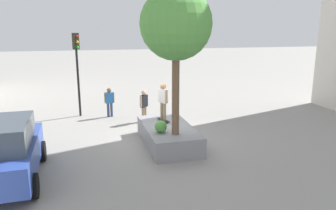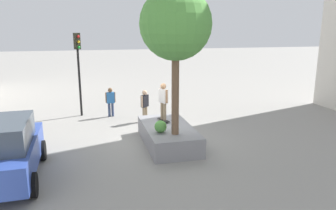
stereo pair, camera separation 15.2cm
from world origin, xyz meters
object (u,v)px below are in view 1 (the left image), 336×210
object	(u,v)px
skateboarder	(163,99)
traffic_light_corner	(77,60)
sedan_parked	(5,151)
bystander_watching	(109,100)
pedestrian_crossing	(144,104)
plaza_tree	(176,25)
skateboard	(163,120)
planter_ledge	(168,135)

from	to	relation	value
skateboarder	traffic_light_corner	size ratio (longest dim) A/B	0.36
sedan_parked	bystander_watching	size ratio (longest dim) A/B	2.75
bystander_watching	sedan_parked	bearing A→B (deg)	151.35
sedan_parked	pedestrian_crossing	bearing A→B (deg)	-44.63
plaza_tree	sedan_parked	xyz separation A→B (m)	(-0.93, 5.76, -3.81)
skateboard	bystander_watching	bearing A→B (deg)	24.79
plaza_tree	skateboard	distance (m)	4.36
bystander_watching	pedestrian_crossing	bearing A→B (deg)	-131.21
traffic_light_corner	skateboard	bearing A→B (deg)	-143.78
skateboard	sedan_parked	world-z (taller)	sedan_parked
skateboarder	planter_ledge	bearing A→B (deg)	-178.43
skateboarder	pedestrian_crossing	world-z (taller)	skateboarder
plaza_tree	traffic_light_corner	world-z (taller)	plaza_tree
plaza_tree	bystander_watching	world-z (taller)	plaza_tree
plaza_tree	pedestrian_crossing	world-z (taller)	plaza_tree
pedestrian_crossing	bystander_watching	size ratio (longest dim) A/B	1.04
planter_ledge	plaza_tree	world-z (taller)	plaza_tree
traffic_light_corner	planter_ledge	bearing A→B (deg)	-147.43
plaza_tree	planter_ledge	bearing A→B (deg)	1.21
plaza_tree	skateboarder	world-z (taller)	plaza_tree
skateboard	skateboarder	xyz separation A→B (m)	(0.00, 0.00, 0.94)
pedestrian_crossing	skateboard	bearing A→B (deg)	-173.52
skateboarder	bystander_watching	bearing A→B (deg)	24.79
skateboarder	sedan_parked	world-z (taller)	skateboarder
sedan_parked	traffic_light_corner	size ratio (longest dim) A/B	0.98
sedan_parked	pedestrian_crossing	xyz separation A→B (m)	(5.47, -5.40, -0.06)
traffic_light_corner	bystander_watching	bearing A→B (deg)	-110.30
plaza_tree	sedan_parked	bearing A→B (deg)	99.13
skateboarder	traffic_light_corner	xyz separation A→B (m)	(4.80, 3.52, 1.28)
skateboarder	sedan_parked	xyz separation A→B (m)	(-2.68, 5.72, -0.76)
planter_ledge	skateboard	distance (m)	0.86
plaza_tree	skateboarder	size ratio (longest dim) A/B	3.36
skateboard	skateboarder	distance (m)	0.94
sedan_parked	plaza_tree	bearing A→B (deg)	-80.87
planter_ledge	pedestrian_crossing	xyz separation A→B (m)	(3.53, 0.34, 0.57)
skateboarder	plaza_tree	bearing A→B (deg)	-178.64
planter_ledge	traffic_light_corner	distance (m)	7.09
planter_ledge	bystander_watching	bearing A→B (deg)	21.67
planter_ledge	traffic_light_corner	world-z (taller)	traffic_light_corner
plaza_tree	pedestrian_crossing	bearing A→B (deg)	4.51
skateboard	traffic_light_corner	bearing A→B (deg)	36.22
skateboard	pedestrian_crossing	size ratio (longest dim) A/B	0.50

